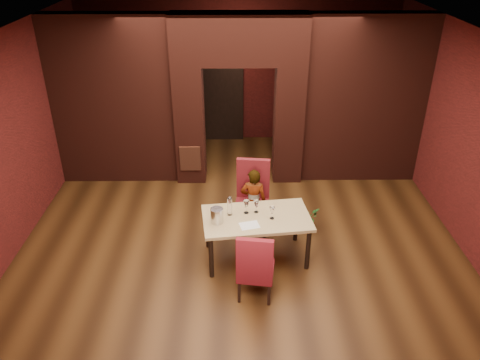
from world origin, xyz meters
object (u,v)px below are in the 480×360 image
object	(u,v)px
person_seated	(253,201)
potted_plant	(308,218)
wine_glass_c	(272,213)
wine_glass_b	(256,206)
chair_near	(256,263)
wine_bucket	(217,215)
water_bottle	(230,206)
dining_table	(256,237)
chair_far	(252,198)
wine_glass_a	(246,207)

from	to	relation	value
person_seated	potted_plant	world-z (taller)	person_seated
wine_glass_c	wine_glass_b	bearing A→B (deg)	142.21
chair_near	wine_bucket	size ratio (longest dim) A/B	4.69
chair_near	water_bottle	size ratio (longest dim) A/B	3.50
wine_bucket	person_seated	bearing A→B (deg)	56.23
dining_table	chair_near	distance (m)	0.82
chair_near	person_seated	distance (m)	1.51
chair_near	wine_bucket	bearing A→B (deg)	-43.53
chair_far	water_bottle	xyz separation A→B (m)	(-0.35, -0.70, 0.29)
dining_table	chair_far	world-z (taller)	chair_far
wine_glass_c	wine_bucket	distance (m)	0.81
potted_plant	person_seated	bearing A→B (deg)	-174.48
wine_glass_b	water_bottle	world-z (taller)	water_bottle
wine_glass_a	wine_bucket	size ratio (longest dim) A/B	0.95
person_seated	wine_glass_a	distance (m)	0.66
water_bottle	chair_near	bearing A→B (deg)	-67.78
chair_near	water_bottle	xyz separation A→B (m)	(-0.36, 0.87, 0.36)
person_seated	wine_bucket	size ratio (longest dim) A/B	5.13
wine_bucket	water_bottle	size ratio (longest dim) A/B	0.75
chair_near	wine_glass_a	bearing A→B (deg)	-75.13
dining_table	wine_glass_a	size ratio (longest dim) A/B	7.35
wine_bucket	potted_plant	bearing A→B (deg)	31.94
dining_table	person_seated	bearing A→B (deg)	84.65
water_bottle	potted_plant	size ratio (longest dim) A/B	0.79
wine_glass_c	water_bottle	distance (m)	0.63
wine_glass_c	chair_far	bearing A→B (deg)	108.10
chair_near	water_bottle	distance (m)	1.01
wine_glass_b	wine_bucket	size ratio (longest dim) A/B	0.89
wine_glass_c	water_bottle	size ratio (longest dim) A/B	0.66
chair_far	wine_glass_c	distance (m)	0.89
person_seated	water_bottle	world-z (taller)	person_seated
person_seated	potted_plant	bearing A→B (deg)	-167.66
dining_table	wine_glass_a	distance (m)	0.51
wine_glass_a	potted_plant	size ratio (longest dim) A/B	0.56
chair_far	wine_glass_c	bearing A→B (deg)	-65.63
person_seated	water_bottle	bearing A→B (deg)	66.34
chair_near	wine_glass_c	distance (m)	0.87
chair_far	chair_near	distance (m)	1.58
potted_plant	dining_table	bearing A→B (deg)	-138.76
wine_glass_a	wine_glass_b	distance (m)	0.15
wine_glass_a	chair_far	bearing A→B (deg)	80.76
chair_near	wine_glass_c	bearing A→B (deg)	-100.95
chair_far	wine_glass_b	bearing A→B (deg)	-80.04
dining_table	wine_bucket	size ratio (longest dim) A/B	7.00
wine_glass_a	wine_glass_c	distance (m)	0.40
dining_table	wine_bucket	world-z (taller)	wine_bucket
wine_bucket	water_bottle	bearing A→B (deg)	47.10
chair_far	chair_near	xyz separation A→B (m)	(0.00, -1.58, -0.07)
wine_bucket	potted_plant	size ratio (longest dim) A/B	0.59
dining_table	wine_glass_b	distance (m)	0.49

